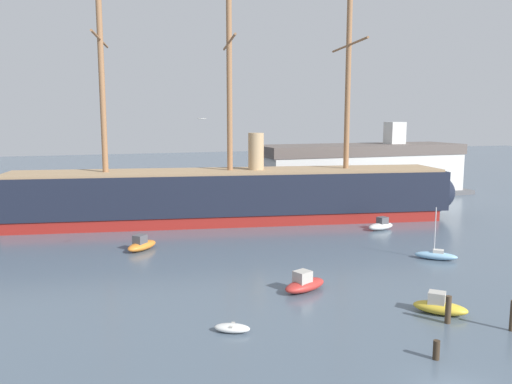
# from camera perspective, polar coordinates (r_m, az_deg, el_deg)

# --- Properties ---
(tall_ship) EXTENTS (75.94, 21.19, 36.75)m
(tall_ship) POSITION_cam_1_polar(r_m,az_deg,el_deg) (75.19, -2.87, -0.28)
(tall_ship) COLOR maroon
(tall_ship) RESTS_ON ground
(dinghy_foreground_left) EXTENTS (2.82, 2.21, 0.61)m
(dinghy_foreground_left) POSITION_cam_1_polar(r_m,az_deg,el_deg) (37.93, -2.66, -14.81)
(dinghy_foreground_left) COLOR silver
(dinghy_foreground_left) RESTS_ON ground
(motorboat_foreground_right) EXTENTS (4.13, 4.08, 1.72)m
(motorboat_foreground_right) POSITION_cam_1_polar(r_m,az_deg,el_deg) (43.45, 19.66, -11.82)
(motorboat_foreground_right) COLOR gold
(motorboat_foreground_right) RESTS_ON ground
(motorboat_near_centre) EXTENTS (4.86, 3.41, 1.89)m
(motorboat_near_centre) POSITION_cam_1_polar(r_m,az_deg,el_deg) (46.13, 5.39, -10.10)
(motorboat_near_centre) COLOR #B22D28
(motorboat_near_centre) RESTS_ON ground
(sailboat_mid_right) EXTENTS (4.20, 3.83, 5.71)m
(sailboat_mid_right) POSITION_cam_1_polar(r_m,az_deg,el_deg) (59.03, 19.31, -6.62)
(sailboat_mid_right) COLOR #7FB2D6
(sailboat_mid_right) RESTS_ON ground
(motorboat_alongside_bow) EXTENTS (4.46, 4.34, 1.85)m
(motorboat_alongside_bow) POSITION_cam_1_polar(r_m,az_deg,el_deg) (60.93, -12.55, -5.72)
(motorboat_alongside_bow) COLOR orange
(motorboat_alongside_bow) RESTS_ON ground
(motorboat_alongside_stern) EXTENTS (4.42, 2.59, 1.74)m
(motorboat_alongside_stern) POSITION_cam_1_polar(r_m,az_deg,el_deg) (72.14, 13.67, -3.61)
(motorboat_alongside_stern) COLOR silver
(motorboat_alongside_stern) RESTS_ON ground
(motorboat_distant_centre) EXTENTS (2.88, 3.87, 1.50)m
(motorboat_distant_centre) POSITION_cam_1_polar(r_m,az_deg,el_deg) (87.34, -5.18, -1.41)
(motorboat_distant_centre) COLOR silver
(motorboat_distant_centre) RESTS_ON ground
(mooring_piling_nearest) EXTENTS (0.31, 0.31, 2.27)m
(mooring_piling_nearest) POSITION_cam_1_polar(r_m,az_deg,el_deg) (42.01, 26.48, -12.15)
(mooring_piling_nearest) COLOR #423323
(mooring_piling_nearest) RESTS_ON ground
(mooring_piling_left_pair) EXTENTS (0.43, 0.43, 1.25)m
(mooring_piling_left_pair) POSITION_cam_1_polar(r_m,az_deg,el_deg) (35.82, 19.33, -16.17)
(mooring_piling_left_pair) COLOR #382B1E
(mooring_piling_left_pair) RESTS_ON ground
(mooring_piling_right_pair) EXTENTS (0.44, 0.44, 2.11)m
(mooring_piling_right_pair) POSITION_cam_1_polar(r_m,az_deg,el_deg) (41.62, 20.50, -12.10)
(mooring_piling_right_pair) COLOR #423323
(mooring_piling_right_pair) RESTS_ON ground
(dockside_warehouse_right) EXTENTS (43.93, 13.58, 14.25)m
(dockside_warehouse_right) POSITION_cam_1_polar(r_m,az_deg,el_deg) (102.89, 11.53, 2.41)
(dockside_warehouse_right) COLOR #565659
(dockside_warehouse_right) RESTS_ON ground
(seagull_in_flight) EXTENTS (1.00, 0.81, 0.13)m
(seagull_in_flight) POSITION_cam_1_polar(r_m,az_deg,el_deg) (48.39, -6.00, 8.06)
(seagull_in_flight) COLOR silver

